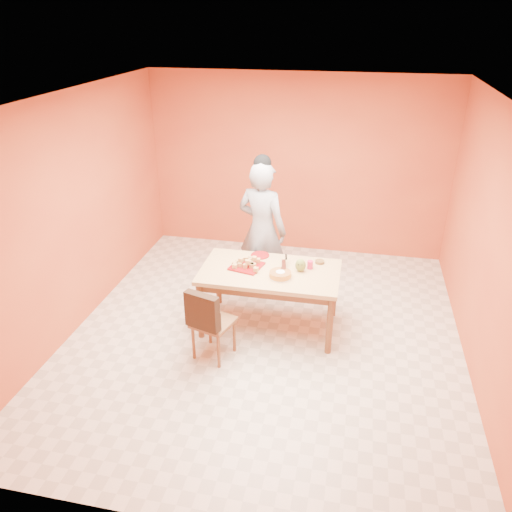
% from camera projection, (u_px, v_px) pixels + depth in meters
% --- Properties ---
extents(floor, '(5.00, 5.00, 0.00)m').
position_uv_depth(floor, '(265.00, 335.00, 5.90)').
color(floor, beige).
rests_on(floor, ground).
extents(ceiling, '(5.00, 5.00, 0.00)m').
position_uv_depth(ceiling, '(267.00, 99.00, 4.70)').
color(ceiling, white).
rests_on(ceiling, wall_back).
extents(wall_back, '(4.50, 0.00, 4.50)m').
position_uv_depth(wall_back, '(297.00, 166.00, 7.50)').
color(wall_back, '#C6562D').
rests_on(wall_back, floor).
extents(wall_left, '(0.00, 5.00, 5.00)m').
position_uv_depth(wall_left, '(73.00, 215.00, 5.72)').
color(wall_left, '#C6562D').
rests_on(wall_left, floor).
extents(wall_right, '(0.00, 5.00, 5.00)m').
position_uv_depth(wall_right, '(491.00, 249.00, 4.89)').
color(wall_right, '#C6562D').
rests_on(wall_right, floor).
extents(dining_table, '(1.60, 0.90, 0.76)m').
position_uv_depth(dining_table, '(270.00, 277.00, 5.79)').
color(dining_table, tan).
rests_on(dining_table, floor).
extents(dining_chair, '(0.51, 0.57, 0.88)m').
position_uv_depth(dining_chair, '(213.00, 321.00, 5.35)').
color(dining_chair, brown).
rests_on(dining_chair, floor).
extents(pastry_pile, '(0.30, 0.30, 0.10)m').
position_uv_depth(pastry_pile, '(247.00, 262.00, 5.80)').
color(pastry_pile, tan).
rests_on(pastry_pile, pastry_platter).
extents(person, '(0.76, 0.61, 1.82)m').
position_uv_depth(person, '(262.00, 230.00, 6.41)').
color(person, gray).
rests_on(person, floor).
extents(pastry_platter, '(0.41, 0.41, 0.02)m').
position_uv_depth(pastry_platter, '(247.00, 266.00, 5.82)').
color(pastry_platter, maroon).
rests_on(pastry_platter, dining_table).
extents(red_dinner_plate, '(0.25, 0.25, 0.01)m').
position_uv_depth(red_dinner_plate, '(260.00, 255.00, 6.09)').
color(red_dinner_plate, maroon).
rests_on(red_dinner_plate, dining_table).
extents(white_cake_plate, '(0.32, 0.32, 0.01)m').
position_uv_depth(white_cake_plate, '(280.00, 277.00, 5.60)').
color(white_cake_plate, white).
rests_on(white_cake_plate, dining_table).
extents(sponge_cake, '(0.29, 0.29, 0.06)m').
position_uv_depth(sponge_cake, '(280.00, 274.00, 5.58)').
color(sponge_cake, gold).
rests_on(sponge_cake, white_cake_plate).
extents(cake_server, '(0.09, 0.25, 0.01)m').
position_uv_depth(cake_server, '(284.00, 264.00, 5.72)').
color(cake_server, silver).
rests_on(cake_server, sponge_cake).
extents(egg_ornament, '(0.14, 0.11, 0.15)m').
position_uv_depth(egg_ornament, '(301.00, 265.00, 5.70)').
color(egg_ornament, olive).
rests_on(egg_ornament, dining_table).
extents(magenta_glass, '(0.08, 0.08, 0.10)m').
position_uv_depth(magenta_glass, '(310.00, 265.00, 5.77)').
color(magenta_glass, '#C71D49').
rests_on(magenta_glass, dining_table).
extents(checker_tin, '(0.13, 0.13, 0.03)m').
position_uv_depth(checker_tin, '(320.00, 262.00, 5.91)').
color(checker_tin, '#381D0F').
rests_on(checker_tin, dining_table).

